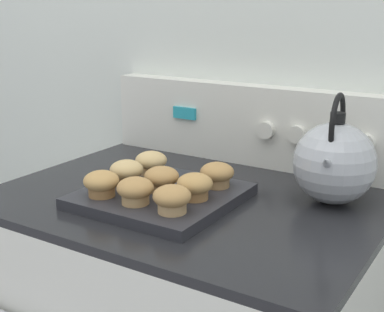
{
  "coord_description": "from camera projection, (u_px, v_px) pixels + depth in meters",
  "views": [
    {
      "loc": [
        0.56,
        -0.57,
        1.28
      ],
      "look_at": [
        0.02,
        0.29,
        0.99
      ],
      "focal_mm": 50.0,
      "sensor_mm": 36.0,
      "label": 1
    }
  ],
  "objects": [
    {
      "name": "tea_kettle",
      "position": [
        334.0,
        162.0,
        1.05
      ],
      "size": [
        0.16,
        0.2,
        0.22
      ],
      "color": "#ADAFB5",
      "rests_on": "stove_range"
    },
    {
      "name": "muffin_r2_c2",
      "position": [
        217.0,
        174.0,
        1.1
      ],
      "size": [
        0.07,
        0.07,
        0.05
      ],
      "color": "#A37A4C",
      "rests_on": "muffin_pan"
    },
    {
      "name": "muffin_r1_c2",
      "position": [
        195.0,
        186.0,
        1.03
      ],
      "size": [
        0.07,
        0.07,
        0.05
      ],
      "color": "olive",
      "rests_on": "muffin_pan"
    },
    {
      "name": "muffin_r0_c1",
      "position": [
        135.0,
        190.0,
        1.0
      ],
      "size": [
        0.07,
        0.07,
        0.05
      ],
      "color": "tan",
      "rests_on": "muffin_pan"
    },
    {
      "name": "muffin_r1_c1",
      "position": [
        162.0,
        179.0,
        1.07
      ],
      "size": [
        0.07,
        0.07,
        0.05
      ],
      "color": "#A37A4C",
      "rests_on": "muffin_pan"
    },
    {
      "name": "muffin_r1_c0",
      "position": [
        127.0,
        172.0,
        1.11
      ],
      "size": [
        0.07,
        0.07,
        0.05
      ],
      "color": "olive",
      "rests_on": "muffin_pan"
    },
    {
      "name": "muffin_pan",
      "position": [
        161.0,
        196.0,
        1.08
      ],
      "size": [
        0.29,
        0.29,
        0.02
      ],
      "color": "#28282D",
      "rests_on": "stove_range"
    },
    {
      "name": "control_panel",
      "position": [
        251.0,
        125.0,
        1.32
      ],
      "size": [
        0.77,
        0.07,
        0.2
      ],
      "color": "silver",
      "rests_on": "stove_range"
    },
    {
      "name": "muffin_r0_c0",
      "position": [
        101.0,
        183.0,
        1.04
      ],
      "size": [
        0.07,
        0.07,
        0.05
      ],
      "color": "olive",
      "rests_on": "muffin_pan"
    },
    {
      "name": "wall_back",
      "position": [
        263.0,
        39.0,
        1.31
      ],
      "size": [
        8.0,
        0.05,
        2.4
      ],
      "color": "silver",
      "rests_on": "ground_plane"
    },
    {
      "name": "muffin_r0_c2",
      "position": [
        172.0,
        199.0,
        0.96
      ],
      "size": [
        0.07,
        0.07,
        0.05
      ],
      "color": "tan",
      "rests_on": "muffin_pan"
    },
    {
      "name": "muffin_r2_c0",
      "position": [
        151.0,
        162.0,
        1.18
      ],
      "size": [
        0.07,
        0.07,
        0.05
      ],
      "color": "tan",
      "rests_on": "muffin_pan"
    }
  ]
}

